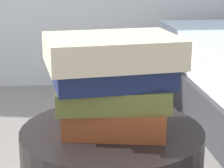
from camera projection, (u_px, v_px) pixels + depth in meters
The scene contains 4 objects.
book_rust at pixel (116, 118), 1.00m from camera, with size 0.23×0.16×0.06m, color #994723.
book_olive at pixel (113, 95), 0.99m from camera, with size 0.25×0.17×0.05m, color olive.
book_navy at pixel (111, 75), 0.97m from camera, with size 0.26×0.17×0.05m, color #19234C.
book_cream at pixel (111, 50), 0.97m from camera, with size 0.29×0.21×0.06m, color beige.
Camera 1 is at (-0.09, -0.95, 0.83)m, focal length 69.91 mm.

